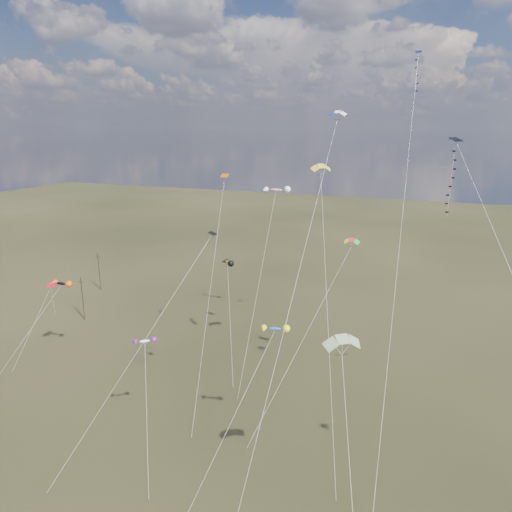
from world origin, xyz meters
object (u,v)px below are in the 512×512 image
(utility_pole_near, at_px, (83,298))
(diamond_black_high, at_px, (462,198))
(parafoil_yellow, at_px, (321,168))
(utility_pole_far, at_px, (99,271))
(novelty_black_orange, at_px, (61,284))

(utility_pole_near, distance_m, diamond_black_high, 65.62)
(parafoil_yellow, bearing_deg, diamond_black_high, -30.85)
(utility_pole_near, xyz_separation_m, utility_pole_far, (-8.00, 14.00, 0.00))
(parafoil_yellow, bearing_deg, novelty_black_orange, -172.20)
(utility_pole_far, height_order, diamond_black_high, diamond_black_high)
(novelty_black_orange, bearing_deg, utility_pole_far, 121.65)
(diamond_black_high, relative_size, novelty_black_orange, 2.58)
(utility_pole_far, relative_size, diamond_black_high, 0.24)
(parafoil_yellow, bearing_deg, utility_pole_near, 169.78)
(utility_pole_far, distance_m, diamond_black_high, 77.31)
(parafoil_yellow, height_order, novelty_black_orange, parafoil_yellow)
(utility_pole_near, xyz_separation_m, diamond_black_high, (58.96, -16.69, 23.48))
(diamond_black_high, bearing_deg, utility_pole_far, 155.38)
(diamond_black_high, bearing_deg, parafoil_yellow, 149.15)
(diamond_black_high, distance_m, parafoil_yellow, 16.98)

